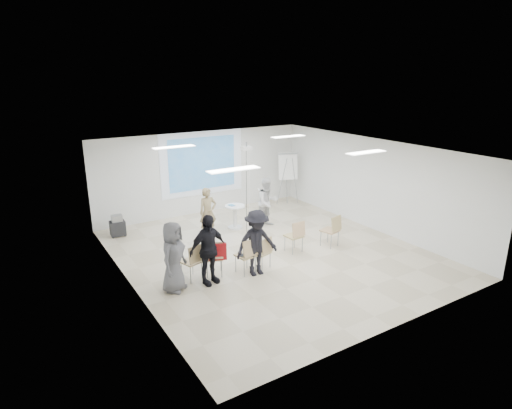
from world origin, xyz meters
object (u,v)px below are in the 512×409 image
chair_center (264,250)px  av_cart (118,226)px  flipchart_easel (288,167)px  player_left (208,209)px  chair_right_inner (296,234)px  laptop (245,254)px  chair_left_mid (214,255)px  chair_left_inner (247,253)px  audience_outer (173,253)px  pedestal_table (235,215)px  chair_far_left (193,259)px  audience_mid (257,239)px  player_right (268,200)px  chair_right_far (332,228)px  audience_left (208,245)px

chair_center → av_cart: (-2.64, 4.47, -0.21)m
flipchart_easel → player_left: bearing=-137.6°
chair_right_inner → laptop: bearing=-172.2°
chair_right_inner → chair_left_mid: bearing=179.9°
chair_left_inner → chair_center: size_ratio=1.09×
chair_left_mid → av_cart: size_ratio=1.39×
audience_outer → chair_left_mid: bearing=-32.7°
pedestal_table → audience_outer: bearing=-138.1°
player_left → chair_far_left: size_ratio=1.87×
chair_far_left → audience_mid: size_ratio=0.49×
chair_right_inner → flipchart_easel: bearing=54.1°
player_left → chair_left_inner: bearing=-93.6°
pedestal_table → chair_far_left: bearing=-134.7°
player_left → chair_center: size_ratio=2.01×
player_right → chair_right_inner: player_right is taller
player_left → audience_outer: size_ratio=0.93×
flipchart_easel → av_cart: bearing=-157.6°
laptop → audience_outer: 1.96m
player_right → av_cart: size_ratio=2.67×
chair_far_left → flipchart_easel: bearing=19.4°
player_right → chair_left_inner: size_ratio=1.92×
laptop → chair_left_mid: bearing=-23.4°
pedestal_table → flipchart_easel: size_ratio=0.40×
audience_mid → chair_left_mid: bearing=158.3°
audience_outer → chair_left_inner: bearing=-45.9°
chair_right_inner → pedestal_table: bearing=97.7°
chair_right_inner → flipchart_easel: size_ratio=0.47×
player_left → chair_right_inner: (1.56, -2.51, -0.33)m
chair_left_mid → av_cart: chair_left_mid is taller
player_left → chair_right_far: size_ratio=1.82×
chair_right_inner → audience_left: (-2.95, -0.40, 0.45)m
laptop → av_cart: (-2.12, 4.39, -0.20)m
audience_mid → flipchart_easel: flipchart_easel is taller
pedestal_table → player_right: 1.20m
chair_left_inner → chair_right_far: chair_right_far is taller
chair_far_left → audience_outer: audience_outer is taller
chair_center → laptop: bearing=153.7°
audience_mid → audience_outer: bearing=176.0°
audience_left → flipchart_easel: bearing=28.3°
chair_center → chair_right_far: bearing=-13.9°
chair_left_mid → player_right: bearing=61.3°
laptop → flipchart_easel: (4.53, 4.40, 0.98)m
player_left → av_cart: 2.94m
flipchart_easel → chair_right_inner: bearing=-100.7°
chair_center → flipchart_easel: size_ratio=0.44×
audience_outer → av_cart: audience_outer is taller
chair_left_mid → pedestal_table: bearing=76.5°
pedestal_table → chair_left_mid: chair_left_mid is taller
chair_left_mid → chair_left_inner: chair_left_inner is taller
player_right → audience_left: (-3.49, -2.70, 0.09)m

